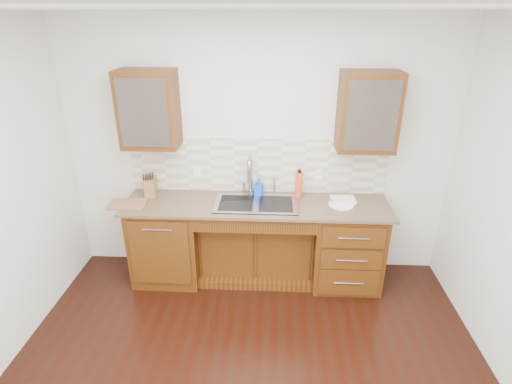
{
  "coord_description": "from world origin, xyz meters",
  "views": [
    {
      "loc": [
        0.18,
        -2.21,
        2.68
      ],
      "look_at": [
        0.0,
        1.4,
        1.05
      ],
      "focal_mm": 28.0,
      "sensor_mm": 36.0,
      "label": 1
    }
  ],
  "objects_px": {
    "plate": "(341,205)",
    "knife_block": "(151,187)",
    "cutting_board": "(128,204)",
    "water_bottle": "(299,185)",
    "soap_bottle": "(259,187)"
  },
  "relations": [
    {
      "from": "water_bottle",
      "to": "knife_block",
      "type": "relative_size",
      "value": 1.4
    },
    {
      "from": "knife_block",
      "to": "cutting_board",
      "type": "distance_m",
      "value": 0.31
    },
    {
      "from": "cutting_board",
      "to": "soap_bottle",
      "type": "bearing_deg",
      "value": 12.63
    },
    {
      "from": "knife_block",
      "to": "cutting_board",
      "type": "height_order",
      "value": "knife_block"
    },
    {
      "from": "plate",
      "to": "cutting_board",
      "type": "relative_size",
      "value": 0.69
    },
    {
      "from": "knife_block",
      "to": "cutting_board",
      "type": "relative_size",
      "value": 0.54
    },
    {
      "from": "soap_bottle",
      "to": "plate",
      "type": "bearing_deg",
      "value": -1.74
    },
    {
      "from": "plate",
      "to": "knife_block",
      "type": "bearing_deg",
      "value": 176.04
    },
    {
      "from": "soap_bottle",
      "to": "plate",
      "type": "distance_m",
      "value": 0.87
    },
    {
      "from": "plate",
      "to": "knife_block",
      "type": "xyz_separation_m",
      "value": [
        -1.98,
        0.14,
        0.09
      ]
    },
    {
      "from": "soap_bottle",
      "to": "cutting_board",
      "type": "bearing_deg",
      "value": -155.72
    },
    {
      "from": "water_bottle",
      "to": "plate",
      "type": "relative_size",
      "value": 1.1
    },
    {
      "from": "cutting_board",
      "to": "water_bottle",
      "type": "bearing_deg",
      "value": 8.88
    },
    {
      "from": "knife_block",
      "to": "cutting_board",
      "type": "xyz_separation_m",
      "value": [
        -0.18,
        -0.23,
        -0.09
      ]
    },
    {
      "from": "water_bottle",
      "to": "knife_block",
      "type": "height_order",
      "value": "water_bottle"
    }
  ]
}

